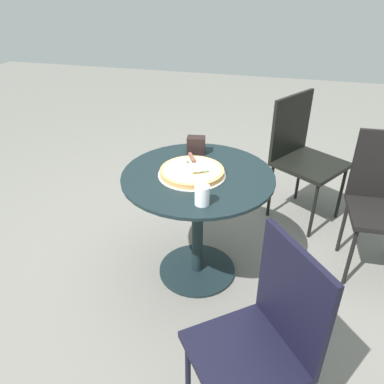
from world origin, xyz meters
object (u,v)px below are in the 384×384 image
object	(u,v)px
pizza_on_tray	(192,172)
patio_chair_corner	(383,196)
patio_chair_near	(302,151)
pizza_server	(194,162)
patio_table	(198,205)
patio_chair_far	(263,335)
napkin_dispenser	(196,145)
drinking_cup	(202,195)

from	to	relation	value
pizza_on_tray	patio_chair_corner	xyz separation A→B (m)	(1.09, 0.36, -0.21)
patio_chair_near	patio_chair_corner	distance (m)	0.69
pizza_server	patio_chair_near	xyz separation A→B (m)	(0.62, 0.82, -0.23)
patio_table	patio_chair_far	world-z (taller)	patio_chair_far
patio_chair_corner	patio_table	bearing A→B (deg)	-161.80
pizza_on_tray	patio_chair_near	world-z (taller)	patio_chair_near
patio_table	patio_chair_corner	xyz separation A→B (m)	(1.06, 0.35, 0.01)
patio_table	pizza_server	xyz separation A→B (m)	(-0.03, 0.03, 0.26)
napkin_dispenser	patio_chair_near	distance (m)	0.91
patio_table	pizza_server	bearing A→B (deg)	134.94
pizza_server	patio_chair_far	distance (m)	1.03
patio_chair_far	patio_table	bearing A→B (deg)	117.82
pizza_on_tray	napkin_dispenser	xyz separation A→B (m)	(-0.04, 0.28, 0.03)
napkin_dispenser	patio_chair_corner	xyz separation A→B (m)	(1.14, 0.08, -0.25)
patio_table	patio_chair_near	size ratio (longest dim) A/B	0.92
drinking_cup	patio_chair_far	size ratio (longest dim) A/B	0.11
patio_table	patio_chair_far	xyz separation A→B (m)	(0.45, -0.85, 0.03)
napkin_dispenser	patio_table	bearing A→B (deg)	-82.61
pizza_server	patio_chair_near	distance (m)	1.05
pizza_on_tray	patio_chair_near	distance (m)	1.07
drinking_cup	patio_table	bearing A→B (deg)	106.68
napkin_dispenser	patio_chair_far	bearing A→B (deg)	-72.97
pizza_server	patio_chair_near	world-z (taller)	patio_chair_near
napkin_dispenser	patio_chair_near	bearing A→B (deg)	33.20
napkin_dispenser	patio_chair_far	size ratio (longest dim) A/B	0.12
napkin_dispenser	patio_chair_far	distance (m)	1.25
pizza_on_tray	drinking_cup	bearing A→B (deg)	-67.02
drinking_cup	patio_chair_far	xyz separation A→B (m)	(0.36, -0.56, -0.23)
patio_table	drinking_cup	size ratio (longest dim) A/B	8.60
patio_chair_far	patio_chair_corner	distance (m)	1.34
napkin_dispenser	patio_chair_near	size ratio (longest dim) A/B	0.12
pizza_on_tray	pizza_server	size ratio (longest dim) A/B	1.80
pizza_server	patio_chair_near	bearing A→B (deg)	53.01
patio_chair_near	patio_chair_far	size ratio (longest dim) A/B	1.02
patio_chair_near	patio_chair_far	bearing A→B (deg)	-94.71
napkin_dispenser	pizza_server	bearing A→B (deg)	-87.62
patio_table	patio_chair_near	bearing A→B (deg)	55.40
patio_table	napkin_dispenser	bearing A→B (deg)	105.36
drinking_cup	patio_chair_corner	world-z (taller)	patio_chair_corner
patio_chair_near	patio_chair_corner	world-z (taller)	patio_chair_near
patio_chair_near	napkin_dispenser	bearing A→B (deg)	-138.84
pizza_server	patio_chair_corner	size ratio (longest dim) A/B	0.24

